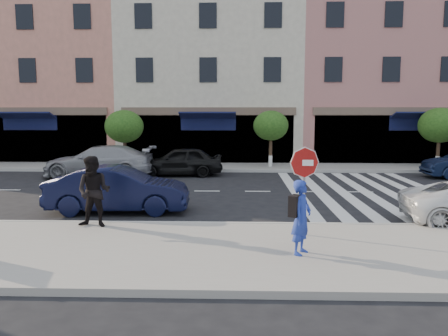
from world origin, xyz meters
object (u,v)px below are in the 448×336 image
photographer (301,217)px  walker (94,192)px  car_far_left (99,161)px  car_far_mid (180,161)px  stop_sign (304,170)px  car_near_mid (118,190)px

photographer → walker: bearing=97.2°
car_far_left → car_far_mid: size_ratio=1.25×
walker → stop_sign: bearing=-2.0°
stop_sign → car_far_left: size_ratio=0.41×
photographer → car_near_mid: photographer is taller
car_near_mid → car_far_mid: size_ratio=1.03×
stop_sign → photographer: bearing=-96.4°
photographer → car_far_left: photographer is taller
stop_sign → walker: stop_sign is taller
walker → car_far_left: walker is taller
photographer → car_far_mid: (-4.17, 12.22, -0.22)m
stop_sign → car_near_mid: bearing=155.0°
stop_sign → car_far_left: (-8.21, 10.22, -0.97)m
photographer → car_far_left: (-7.95, 11.64, -0.17)m
car_far_left → car_far_mid: bearing=98.1°
photographer → stop_sign: bearing=19.0°
car_far_mid → stop_sign: bearing=17.0°
stop_sign → car_near_mid: 6.13m
walker → car_far_left: bearing=111.6°
photographer → car_far_mid: 12.92m
walker → car_far_left: (-2.92, 9.60, -0.31)m
walker → car_far_mid: (0.86, 10.18, -0.36)m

